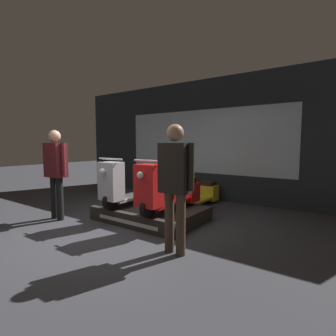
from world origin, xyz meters
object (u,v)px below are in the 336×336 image
(scooter_display_left, at_px, (131,186))
(person_left_browsing, at_px, (56,167))
(person_right_browsing, at_px, (175,178))
(scooter_display_right, at_px, (167,190))
(scooter_backrow_0, at_px, (168,188))
(scooter_backrow_1, at_px, (195,192))

(scooter_display_left, bearing_deg, person_left_browsing, -137.79)
(person_right_browsing, bearing_deg, scooter_display_right, 130.06)
(scooter_backrow_0, relative_size, person_right_browsing, 0.95)
(scooter_backrow_1, xyz_separation_m, person_right_browsing, (1.05, -2.42, 0.66))
(scooter_display_left, bearing_deg, scooter_backrow_1, 64.72)
(scooter_backrow_1, relative_size, person_left_browsing, 0.95)
(scooter_display_right, xyz_separation_m, scooter_backrow_1, (-0.23, 1.43, -0.27))
(scooter_backrow_0, bearing_deg, person_left_browsing, -112.20)
(scooter_display_left, relative_size, person_right_browsing, 0.95)
(person_left_browsing, distance_m, person_right_browsing, 2.81)
(scooter_backrow_1, distance_m, person_left_browsing, 3.07)
(scooter_display_left, height_order, scooter_backrow_0, scooter_display_left)
(scooter_backrow_1, distance_m, person_right_browsing, 2.72)
(person_right_browsing, bearing_deg, person_left_browsing, -180.00)
(scooter_display_right, relative_size, person_left_browsing, 0.95)
(person_left_browsing, bearing_deg, person_right_browsing, 0.00)
(scooter_display_right, bearing_deg, scooter_backrow_0, 124.91)
(scooter_display_right, relative_size, person_right_browsing, 0.95)
(person_left_browsing, height_order, person_right_browsing, person_left_browsing)
(scooter_display_left, bearing_deg, person_right_browsing, -29.60)
(scooter_display_left, relative_size, scooter_backrow_0, 1.00)
(scooter_display_right, height_order, person_right_browsing, person_right_browsing)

